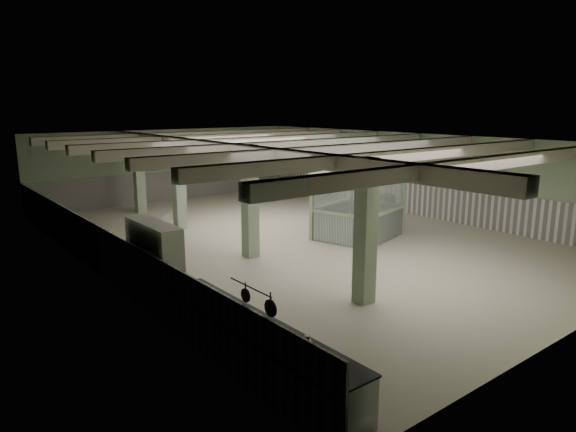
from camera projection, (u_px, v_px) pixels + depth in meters
floor at (292, 238)px, 18.89m from camera, size 20.00×20.00×0.00m
ceiling at (292, 140)px, 18.13m from camera, size 14.00×20.00×0.02m
wall_back at (170, 165)px, 26.21m from camera, size 14.00×0.02×3.60m
wall_left at (96, 215)px, 14.30m from camera, size 0.02×20.00×3.60m
wall_right at (415, 174)px, 22.73m from camera, size 0.02×20.00×3.60m
wainscot_left at (100, 251)px, 14.53m from camera, size 0.05×19.90×1.50m
wainscot_right at (414, 198)px, 22.94m from camera, size 0.05×19.90×1.50m
wainscot_back at (172, 185)px, 26.41m from camera, size 13.90×0.05×1.50m
girder at (232, 150)px, 16.67m from camera, size 0.45×19.90×0.40m
beam_a at (485, 163)px, 12.40m from camera, size 13.90×0.35×0.32m
beam_b at (403, 156)px, 14.32m from camera, size 13.90×0.35×0.32m
beam_c at (341, 150)px, 16.24m from camera, size 13.90×0.35×0.32m
beam_d at (292, 145)px, 18.17m from camera, size 13.90×0.35×0.32m
beam_e at (252, 141)px, 20.09m from camera, size 13.90×0.35×0.32m
beam_f at (220, 138)px, 22.02m from camera, size 13.90×0.35×0.32m
beam_g at (192, 135)px, 23.94m from camera, size 13.90×0.35×0.32m
column_a at (366, 232)px, 12.39m from camera, size 0.42×0.42×3.60m
column_b at (250, 202)px, 16.24m from camera, size 0.42×0.42×3.60m
column_c at (179, 183)px, 20.08m from camera, size 0.42×0.42×3.60m
column_d at (139, 173)px, 23.16m from camera, size 0.42×0.42×3.60m
hook_rail at (250, 287)px, 8.48m from camera, size 0.02×1.20×0.02m
pendant_front at (414, 167)px, 14.70m from camera, size 0.44×0.44×0.22m
pendant_mid at (294, 153)px, 18.93m from camera, size 0.44×0.44×0.22m
pendant_back at (224, 145)px, 22.78m from camera, size 0.44×0.44×0.22m
prep_counter at (251, 345)px, 9.47m from camera, size 0.96×5.50×0.91m
pitcher_near at (308, 343)px, 8.29m from camera, size 0.23×0.25×0.27m
pitcher_far at (259, 324)px, 9.02m from camera, size 0.18×0.21×0.26m
veg_colander at (298, 346)px, 8.27m from camera, size 0.51×0.51×0.19m
orange_bowl at (206, 291)px, 10.84m from camera, size 0.36×0.36×0.10m
skillet_near at (271, 308)px, 8.17m from camera, size 0.04×0.29×0.29m
skillet_far at (246, 295)px, 8.72m from camera, size 0.03×0.25×0.25m
walkin_cooler at (156, 267)px, 12.33m from camera, size 1.00×2.18×1.99m
guard_booth at (359, 193)px, 18.70m from camera, size 3.61×3.29×2.43m
filing_cabinet at (386, 211)px, 20.30m from camera, size 0.67×0.77×1.38m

